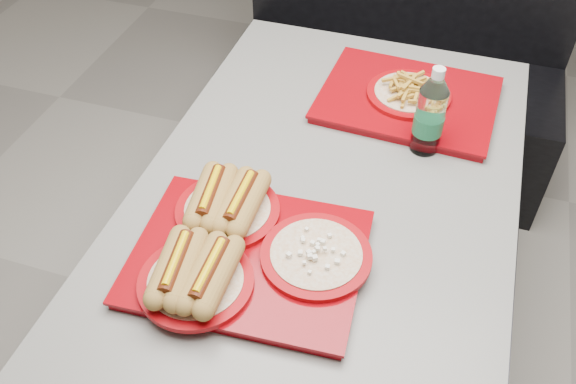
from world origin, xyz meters
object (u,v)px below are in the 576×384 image
(booth_bench, at_px, (394,68))
(tray_far, at_px, (408,96))
(water_bottle, at_px, (430,116))
(tray_near, at_px, (239,247))
(diner_table, at_px, (326,228))

(booth_bench, bearing_deg, tray_far, -79.82)
(water_bottle, bearing_deg, tray_far, 112.21)
(booth_bench, distance_m, tray_near, 1.44)
(diner_table, distance_m, tray_far, 0.45)
(booth_bench, relative_size, water_bottle, 5.56)
(tray_near, bearing_deg, diner_table, 67.08)
(diner_table, height_order, booth_bench, booth_bench)
(diner_table, bearing_deg, water_bottle, 45.31)
(tray_far, distance_m, water_bottle, 0.21)
(diner_table, bearing_deg, tray_near, -112.92)
(diner_table, xyz_separation_m, tray_far, (0.13, 0.38, 0.19))
(diner_table, bearing_deg, booth_bench, 90.00)
(diner_table, distance_m, booth_bench, 1.11)
(tray_near, bearing_deg, tray_far, 69.58)
(tray_far, bearing_deg, tray_near, -110.42)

